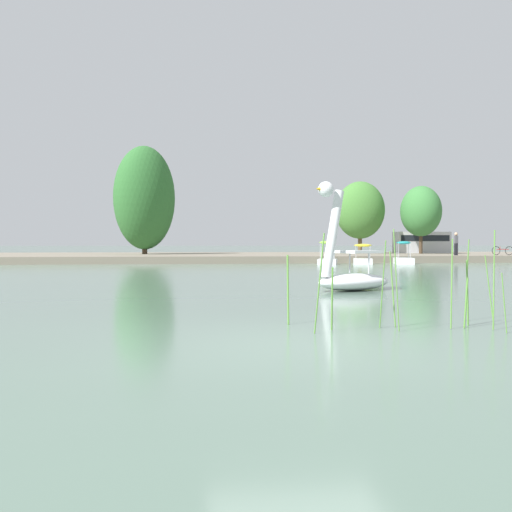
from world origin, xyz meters
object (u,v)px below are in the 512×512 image
object	(u,v)px
tree_broadleaf_left	(360,210)
tree_willow_near_path	(145,198)
person_on_path	(456,243)
parked_van	(421,242)
pedal_boat_lime	(328,257)
pedal_boat_yellow	(363,258)
swan_boat	(350,270)
bicycle_parked	(503,251)
pedal_boat_teal	(404,258)
tree_sapling_by_fence	(421,211)

from	to	relation	value
tree_broadleaf_left	tree_willow_near_path	distance (m)	18.16
person_on_path	parked_van	world-z (taller)	parked_van
pedal_boat_lime	parked_van	xyz separation A→B (m)	(11.86, 13.54, 1.07)
pedal_boat_lime	pedal_boat_yellow	world-z (taller)	pedal_boat_lime
swan_boat	pedal_boat_lime	size ratio (longest dim) A/B	1.33
tree_broadleaf_left	tree_willow_near_path	size ratio (longest dim) A/B	0.71
swan_boat	bicycle_parked	bearing A→B (deg)	53.57
parked_van	pedal_boat_teal	bearing A→B (deg)	-116.40
tree_sapling_by_fence	bicycle_parked	distance (m)	8.19
pedal_boat_yellow	pedal_boat_teal	size ratio (longest dim) A/B	1.01
pedal_boat_teal	tree_broadleaf_left	bearing A→B (deg)	86.20
tree_broadleaf_left	bicycle_parked	distance (m)	12.28
pedal_boat_lime	tree_broadleaf_left	size ratio (longest dim) A/B	0.38
pedal_boat_yellow	person_on_path	size ratio (longest dim) A/B	1.34
pedal_boat_teal	person_on_path	bearing A→B (deg)	34.06
swan_boat	tree_sapling_by_fence	bearing A→B (deg)	64.68
tree_sapling_by_fence	person_on_path	xyz separation A→B (m)	(-0.27, -7.17, -2.67)
pedal_boat_yellow	swan_boat	bearing A→B (deg)	-107.89
tree_willow_near_path	person_on_path	size ratio (longest dim) A/B	5.26
swan_boat	person_on_path	bearing A→B (deg)	59.09
pedal_boat_lime	tree_broadleaf_left	xyz separation A→B (m)	(5.82, 12.20, 3.74)
tree_broadleaf_left	tree_sapling_by_fence	size ratio (longest dim) A/B	1.09
pedal_boat_teal	tree_sapling_by_fence	xyz separation A→B (m)	(5.53, 10.73, 3.62)
pedal_boat_yellow	tree_sapling_by_fence	bearing A→B (deg)	51.67
pedal_boat_lime	pedal_boat_yellow	xyz separation A→B (m)	(2.40, 0.14, -0.06)
tree_broadleaf_left	tree_willow_near_path	xyz separation A→B (m)	(-18.12, -0.82, 0.83)
tree_willow_near_path	person_on_path	xyz separation A→B (m)	(22.55, -8.12, -3.65)
pedal_boat_yellow	pedal_boat_lime	bearing A→B (deg)	-176.59
swan_boat	bicycle_parked	world-z (taller)	swan_boat
pedal_boat_lime	tree_willow_near_path	xyz separation A→B (m)	(-12.30, 11.38, 4.57)
parked_van	pedal_boat_yellow	bearing A→B (deg)	-125.25
pedal_boat_teal	tree_sapling_by_fence	distance (m)	12.60
pedal_boat_yellow	person_on_path	world-z (taller)	person_on_path
pedal_boat_teal	pedal_boat_yellow	bearing A→B (deg)	170.33
bicycle_parked	parked_van	size ratio (longest dim) A/B	0.35
person_on_path	parked_van	bearing A→B (deg)	81.11
tree_willow_near_path	tree_sapling_by_fence	bearing A→B (deg)	-2.38
pedal_boat_teal	person_on_path	size ratio (longest dim) A/B	1.33
pedal_boat_teal	bicycle_parked	bearing A→B (deg)	24.20
pedal_boat_lime	pedal_boat_teal	bearing A→B (deg)	-3.44
pedal_boat_teal	swan_boat	bearing A→B (deg)	-114.30
pedal_boat_lime	parked_van	bearing A→B (deg)	48.78
pedal_boat_teal	tree_broadleaf_left	xyz separation A→B (m)	(0.83, 12.50, 3.77)
pedal_boat_yellow	tree_broadleaf_left	xyz separation A→B (m)	(3.43, 12.06, 3.80)
pedal_boat_lime	tree_willow_near_path	bearing A→B (deg)	137.24
pedal_boat_lime	person_on_path	size ratio (longest dim) A/B	1.40
pedal_boat_yellow	tree_sapling_by_fence	xyz separation A→B (m)	(8.13, 10.28, 3.65)
pedal_boat_teal	person_on_path	xyz separation A→B (m)	(5.26, 3.56, 0.95)
tree_willow_near_path	parked_van	world-z (taller)	tree_willow_near_path
tree_broadleaf_left	tree_sapling_by_fence	world-z (taller)	tree_broadleaf_left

